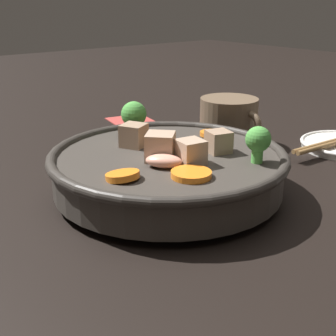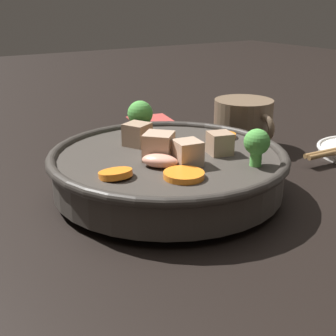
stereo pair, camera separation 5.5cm
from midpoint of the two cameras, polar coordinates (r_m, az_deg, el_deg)
ground_plane at (r=0.56m, az=-2.80°, el=-3.31°), size 3.00×3.00×0.00m
stirfry_bowl at (r=0.55m, az=-2.84°, el=0.14°), size 0.28×0.28×0.10m
dark_mug at (r=0.75m, az=5.36°, el=5.61°), size 0.11×0.09×0.08m
napkin at (r=0.89m, az=-5.94°, el=5.58°), size 0.12×0.10×0.00m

